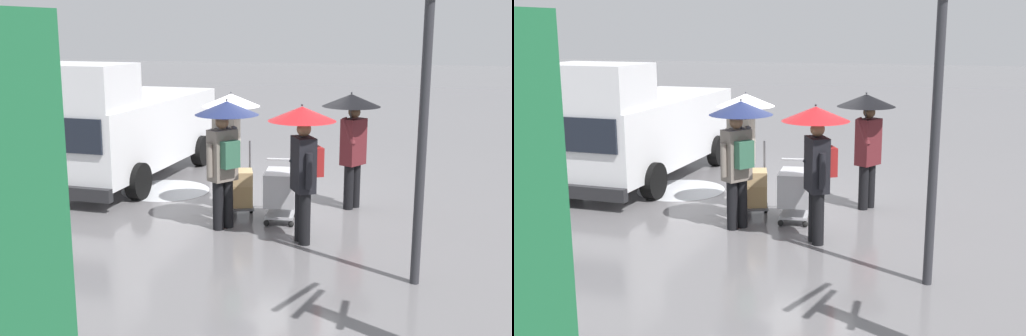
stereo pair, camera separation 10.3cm
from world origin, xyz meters
TOP-DOWN VIEW (x-y plane):
  - ground_plane at (0.00, 0.00)m, footprint 90.00×90.00m
  - slush_patch_near_cluster at (2.35, -0.48)m, footprint 1.78×1.78m
  - cargo_van_parked_right at (3.52, -1.11)m, footprint 2.35×5.41m
  - shopping_cart_vendor at (-0.39, 0.97)m, footprint 0.64×0.88m
  - hand_dolly_boxes at (0.36, 0.95)m, footprint 0.72×0.83m
  - pedestrian_pink_side at (-1.44, -0.12)m, footprint 1.04×1.04m
  - pedestrian_black_side at (0.70, 0.43)m, footprint 1.04×1.04m
  - pedestrian_white_side at (0.41, 1.56)m, footprint 1.04×1.04m
  - pedestrian_far_side at (-0.94, 1.91)m, footprint 1.04×1.04m
  - street_lamp at (-2.68, 3.18)m, footprint 0.28×0.28m

SIDE VIEW (x-z plane):
  - ground_plane at x=0.00m, z-range 0.00..0.00m
  - slush_patch_near_cluster at x=2.35m, z-range 0.00..0.01m
  - hand_dolly_boxes at x=0.36m, z-range -0.14..1.17m
  - shopping_cart_vendor at x=-0.39m, z-range 0.06..1.08m
  - cargo_van_parked_right at x=3.52m, z-range -0.12..2.48m
  - pedestrian_black_side at x=0.70m, z-range 0.50..2.64m
  - pedestrian_white_side at x=0.41m, z-range 0.50..2.64m
  - pedestrian_far_side at x=-0.94m, z-range 0.50..2.64m
  - pedestrian_pink_side at x=-1.44m, z-range 0.51..2.66m
  - street_lamp at x=-2.68m, z-range 0.44..4.30m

